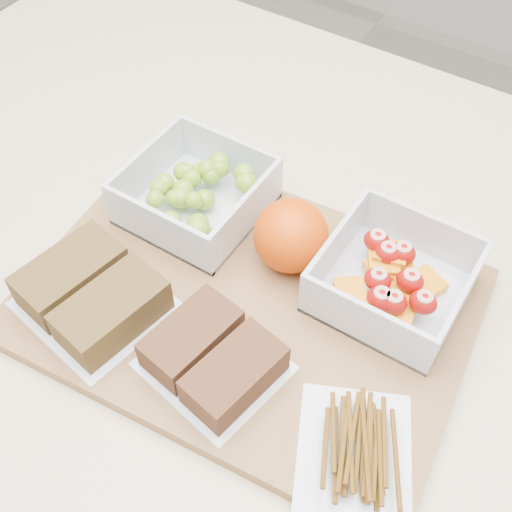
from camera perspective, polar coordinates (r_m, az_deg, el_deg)
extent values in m
cube|color=beige|center=(1.05, -0.48, -17.22)|extent=(1.20, 0.90, 0.90)
cube|color=olive|center=(0.63, -0.81, -4.33)|extent=(0.45, 0.34, 0.02)
cube|color=silver|center=(0.70, -5.24, 4.29)|extent=(0.13, 0.13, 0.01)
cube|color=silver|center=(0.72, -2.35, 8.86)|extent=(0.13, 0.01, 0.06)
cube|color=silver|center=(0.65, -8.72, 2.31)|extent=(0.13, 0.01, 0.06)
cube|color=silver|center=(0.66, -0.85, 3.62)|extent=(0.01, 0.12, 0.06)
cube|color=silver|center=(0.71, -9.60, 7.69)|extent=(0.01, 0.12, 0.06)
sphere|color=olive|center=(0.69, -6.50, 5.82)|extent=(0.02, 0.02, 0.02)
sphere|color=olive|center=(0.69, -8.11, 6.49)|extent=(0.02, 0.02, 0.02)
sphere|color=olive|center=(0.70, -4.40, 7.73)|extent=(0.02, 0.02, 0.02)
sphere|color=olive|center=(0.68, -4.60, 5.00)|extent=(0.02, 0.02, 0.02)
sphere|color=olive|center=(0.70, -6.53, 7.45)|extent=(0.02, 0.02, 0.02)
sphere|color=olive|center=(0.69, -6.64, 5.21)|extent=(0.02, 0.02, 0.02)
sphere|color=olive|center=(0.70, -6.18, 7.44)|extent=(0.02, 0.02, 0.02)
sphere|color=olive|center=(0.63, -5.19, 2.41)|extent=(0.02, 0.02, 0.02)
sphere|color=olive|center=(0.68, -0.88, 6.54)|extent=(0.02, 0.02, 0.02)
sphere|color=olive|center=(0.70, -3.35, 8.28)|extent=(0.02, 0.02, 0.02)
sphere|color=olive|center=(0.68, -8.96, 5.00)|extent=(0.02, 0.02, 0.02)
sphere|color=olive|center=(0.69, -1.07, 7.33)|extent=(0.02, 0.02, 0.02)
sphere|color=olive|center=(0.66, -7.60, 3.09)|extent=(0.02, 0.02, 0.02)
sphere|color=olive|center=(0.70, -4.04, 7.19)|extent=(0.02, 0.02, 0.02)
sphere|color=olive|center=(0.70, -5.77, 6.91)|extent=(0.02, 0.02, 0.02)
sphere|color=olive|center=(0.70, -3.25, 7.83)|extent=(0.02, 0.02, 0.02)
sphere|color=olive|center=(0.64, -5.17, 2.75)|extent=(0.02, 0.02, 0.02)
sphere|color=olive|center=(0.65, -4.15, 1.77)|extent=(0.02, 0.02, 0.02)
sphere|color=olive|center=(0.70, -5.05, 7.58)|extent=(0.02, 0.02, 0.02)
sphere|color=olive|center=(0.68, -7.23, 5.15)|extent=(0.02, 0.02, 0.02)
sphere|color=olive|center=(0.71, -4.10, 7.77)|extent=(0.02, 0.02, 0.02)
sphere|color=olive|center=(0.67, -5.54, 4.93)|extent=(0.02, 0.02, 0.02)
sphere|color=olive|center=(0.68, -6.68, 5.16)|extent=(0.02, 0.02, 0.02)
sphere|color=olive|center=(0.69, -8.62, 6.02)|extent=(0.02, 0.02, 0.02)
cube|color=silver|center=(0.64, 11.85, -3.16)|extent=(0.13, 0.13, 0.01)
cube|color=silver|center=(0.66, 14.52, 1.96)|extent=(0.13, 0.01, 0.06)
cube|color=silver|center=(0.58, 9.61, -6.02)|extent=(0.13, 0.01, 0.06)
cube|color=silver|center=(0.61, 17.56, -4.30)|extent=(0.01, 0.12, 0.06)
cube|color=silver|center=(0.63, 7.05, 0.68)|extent=(0.01, 0.12, 0.06)
cube|color=orange|center=(0.62, 11.64, -3.84)|extent=(0.04, 0.04, 0.01)
cube|color=orange|center=(0.64, 11.99, -0.52)|extent=(0.05, 0.05, 0.01)
cube|color=orange|center=(0.63, 13.10, -2.50)|extent=(0.04, 0.05, 0.01)
cube|color=orange|center=(0.64, 14.56, -2.60)|extent=(0.04, 0.05, 0.01)
cube|color=orange|center=(0.64, 11.26, -0.49)|extent=(0.04, 0.04, 0.01)
cube|color=orange|center=(0.64, 11.88, 0.15)|extent=(0.04, 0.03, 0.01)
cube|color=orange|center=(0.60, 8.39, -3.39)|extent=(0.04, 0.04, 0.01)
cube|color=orange|center=(0.61, 12.41, -4.71)|extent=(0.04, 0.04, 0.01)
cube|color=orange|center=(0.64, 11.17, -1.40)|extent=(0.04, 0.04, 0.01)
ellipsoid|color=#A11108|center=(0.62, 13.53, -2.15)|extent=(0.03, 0.02, 0.02)
ellipsoid|color=#A11108|center=(0.60, 12.09, -4.02)|extent=(0.03, 0.02, 0.02)
ellipsoid|color=#A11108|center=(0.64, 10.68, 1.33)|extent=(0.03, 0.02, 0.02)
ellipsoid|color=#A11108|center=(0.60, 14.63, -4.01)|extent=(0.03, 0.02, 0.02)
ellipsoid|color=#A11108|center=(0.63, 11.60, 0.24)|extent=(0.03, 0.02, 0.02)
ellipsoid|color=#A11108|center=(0.60, 11.02, -3.73)|extent=(0.03, 0.02, 0.02)
ellipsoid|color=#A11108|center=(0.61, 10.76, -2.08)|extent=(0.03, 0.02, 0.02)
ellipsoid|color=#A11108|center=(0.63, 12.89, 0.28)|extent=(0.03, 0.02, 0.02)
sphere|color=#D64205|center=(0.63, 3.12, 1.81)|extent=(0.07, 0.07, 0.07)
cube|color=silver|center=(0.64, -14.08, -4.27)|extent=(0.15, 0.14, 0.00)
cube|color=brown|center=(0.64, -16.10, -1.69)|extent=(0.07, 0.11, 0.04)
cube|color=brown|center=(0.61, -12.67, -4.81)|extent=(0.07, 0.11, 0.04)
cube|color=silver|center=(0.59, -3.76, -9.76)|extent=(0.13, 0.12, 0.00)
cube|color=#53321C|center=(0.58, -5.72, -7.29)|extent=(0.06, 0.10, 0.03)
cube|color=#53321C|center=(0.56, -1.90, -10.52)|extent=(0.06, 0.10, 0.03)
cube|color=silver|center=(0.56, 8.72, -16.84)|extent=(0.13, 0.14, 0.00)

